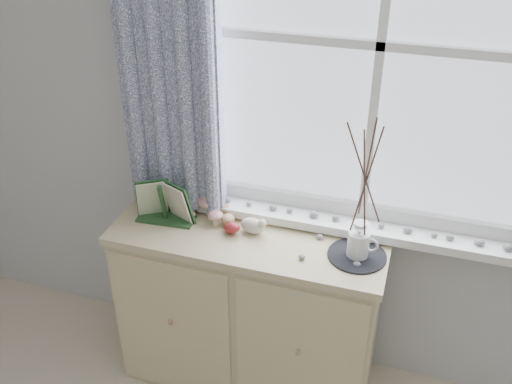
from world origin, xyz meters
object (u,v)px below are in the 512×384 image
sideboard (249,309)px  twig_pitcher (366,175)px  botanical_book (161,204)px  toadstool_cluster (208,206)px

sideboard → twig_pitcher: 0.93m
sideboard → botanical_book: botanical_book is taller
botanical_book → twig_pitcher: twig_pitcher is taller
sideboard → toadstool_cluster: toadstool_cluster is taller
sideboard → botanical_book: bearing=-175.6°
botanical_book → twig_pitcher: (0.86, 0.02, 0.28)m
botanical_book → toadstool_cluster: 0.21m
toadstool_cluster → twig_pitcher: size_ratio=0.27×
sideboard → botanical_book: 0.65m
sideboard → toadstool_cluster: bearing=159.7°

